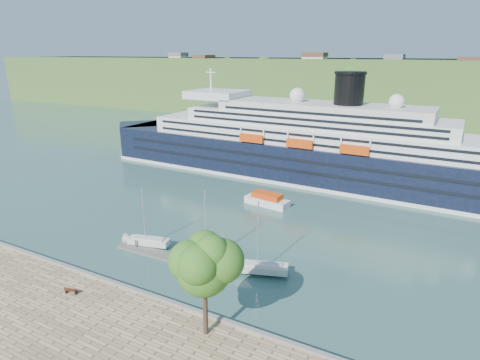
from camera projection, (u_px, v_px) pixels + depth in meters
ground at (111, 289)px, 47.16m from camera, size 400.00×400.00×0.00m
far_hillside at (367, 89)px, 165.65m from camera, size 400.00×50.00×24.00m
quay_coping at (109, 281)px, 46.64m from camera, size 220.00×0.50×0.30m
cruise_ship at (296, 125)px, 86.32m from camera, size 103.25×17.44×23.11m
park_bench at (71, 290)px, 44.33m from camera, size 1.52×0.95×0.91m
promenade_tree at (204, 281)px, 36.48m from camera, size 6.84×6.84×11.34m
floating_pontoon at (167, 257)px, 54.21m from camera, size 16.01×2.21×0.36m
sailboat_white_near at (147, 219)px, 56.02m from camera, size 6.85×3.39×8.53m
sailboat_red at (210, 229)px, 51.82m from camera, size 7.71×3.82×9.59m
sailboat_white_far at (262, 241)px, 48.73m from camera, size 7.50×4.24×9.35m
tender_launch at (267, 199)px, 72.67m from camera, size 8.62×3.90×2.30m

